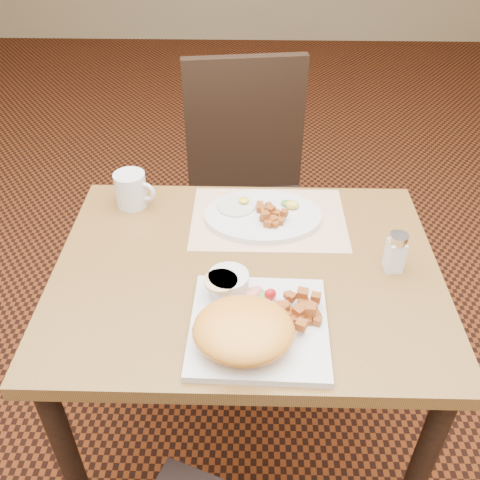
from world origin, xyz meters
name	(u,v)px	position (x,y,z in m)	size (l,w,h in m)	color
ground	(245,444)	(0.00, 0.00, 0.00)	(8.00, 8.00, 0.00)	black
table	(246,301)	(0.00, 0.00, 0.64)	(0.90, 0.70, 0.75)	brown
chair_far	(248,187)	(0.00, 0.68, 0.54)	(0.47, 0.48, 0.97)	black
placemat	(268,219)	(0.05, 0.20, 0.75)	(0.40, 0.28, 0.00)	white
plate_square	(259,327)	(0.03, -0.19, 0.76)	(0.28, 0.28, 0.02)	silver
plate_oval	(263,216)	(0.04, 0.19, 0.76)	(0.30, 0.23, 0.02)	silver
hollandaise_mound	(243,330)	(0.00, -0.24, 0.80)	(0.20, 0.18, 0.07)	#FBA231
ramekin	(228,283)	(-0.04, -0.10, 0.79)	(0.10, 0.10, 0.05)	silver
garnish_sq	(258,294)	(0.03, -0.11, 0.78)	(0.09, 0.06, 0.03)	#387223
fried_egg	(237,205)	(-0.03, 0.22, 0.77)	(0.10, 0.10, 0.02)	white
garnish_ov	(291,204)	(0.11, 0.23, 0.78)	(0.05, 0.05, 0.02)	#387223
salt_shaker	(396,252)	(0.34, 0.00, 0.80)	(0.05, 0.05, 0.10)	white
coffee_mug	(132,190)	(-0.31, 0.25, 0.80)	(0.11, 0.08, 0.09)	silver
home_fries_sq	(298,312)	(0.11, -0.17, 0.78)	(0.11, 0.12, 0.04)	#AD551C
home_fries_ov	(270,215)	(0.06, 0.17, 0.78)	(0.08, 0.11, 0.03)	#AD551C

